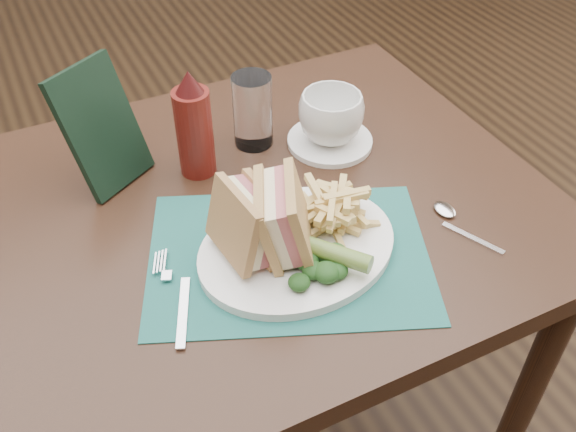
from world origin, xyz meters
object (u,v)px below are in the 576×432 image
object	(u,v)px
coffee_cup	(331,118)
ketchup_bottle	(194,123)
drinking_glass	(253,111)
check_presenter	(101,127)
placemat	(289,256)
saucer	(330,141)
plate	(297,248)
table_main	(266,344)
sandwich_half_a	(233,228)
sandwich_half_b	(268,217)

from	to	relation	value
coffee_cup	ketchup_bottle	size ratio (longest dim) A/B	0.60
drinking_glass	check_presenter	world-z (taller)	check_presenter
placemat	saucer	size ratio (longest dim) A/B	2.68
plate	drinking_glass	size ratio (longest dim) A/B	2.31
ketchup_bottle	check_presenter	size ratio (longest dim) A/B	0.91
placemat	drinking_glass	bearing A→B (deg)	76.23
placemat	drinking_glass	world-z (taller)	drinking_glass
table_main	sandwich_half_a	world-z (taller)	sandwich_half_a
drinking_glass	table_main	bearing A→B (deg)	-110.29
table_main	sandwich_half_a	bearing A→B (deg)	-128.09
plate	coffee_cup	world-z (taller)	coffee_cup
placemat	saucer	bearing A→B (deg)	49.34
drinking_glass	placemat	bearing A→B (deg)	-103.77
placemat	saucer	xyz separation A→B (m)	(0.19, 0.22, 0.00)
ketchup_bottle	drinking_glass	bearing A→B (deg)	15.84
table_main	saucer	world-z (taller)	saucer
placemat	ketchup_bottle	xyz separation A→B (m)	(-0.05, 0.25, 0.09)
coffee_cup	placemat	bearing A→B (deg)	-130.66
drinking_glass	check_presenter	xyz separation A→B (m)	(-0.25, 0.01, 0.03)
check_presenter	table_main	bearing A→B (deg)	-70.77
plate	sandwich_half_a	size ratio (longest dim) A/B	2.71
placemat	plate	world-z (taller)	plate
coffee_cup	plate	bearing A→B (deg)	-128.68
sandwich_half_a	sandwich_half_b	distance (m)	0.05
placemat	coffee_cup	bearing A→B (deg)	49.34
table_main	drinking_glass	distance (m)	0.47
sandwich_half_b	table_main	bearing A→B (deg)	95.89
coffee_cup	check_presenter	distance (m)	0.38
sandwich_half_b	saucer	bearing A→B (deg)	67.94
drinking_glass	check_presenter	distance (m)	0.25
plate	check_presenter	world-z (taller)	check_presenter
table_main	placemat	distance (m)	0.40
placemat	coffee_cup	world-z (taller)	coffee_cup
sandwich_half_b	saucer	distance (m)	0.30
coffee_cup	drinking_glass	xyz separation A→B (m)	(-0.12, 0.06, 0.01)
table_main	coffee_cup	size ratio (longest dim) A/B	8.05
table_main	drinking_glass	world-z (taller)	drinking_glass
plate	sandwich_half_b	world-z (taller)	sandwich_half_b
sandwich_half_b	check_presenter	bearing A→B (deg)	143.10
sandwich_half_a	ketchup_bottle	distance (m)	0.23
saucer	coffee_cup	bearing A→B (deg)	0.00
placemat	check_presenter	size ratio (longest dim) A/B	1.97
sandwich_half_a	placemat	bearing A→B (deg)	-19.40
sandwich_half_a	drinking_glass	world-z (taller)	drinking_glass
sandwich_half_b	ketchup_bottle	distance (m)	0.24
saucer	check_presenter	xyz separation A→B (m)	(-0.37, 0.07, 0.09)
placemat	sandwich_half_b	xyz separation A→B (m)	(-0.03, 0.01, 0.07)
drinking_glass	ketchup_bottle	xyz separation A→B (m)	(-0.12, -0.03, 0.03)
sandwich_half_a	table_main	bearing A→B (deg)	45.72
plate	ketchup_bottle	xyz separation A→B (m)	(-0.06, 0.25, 0.08)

